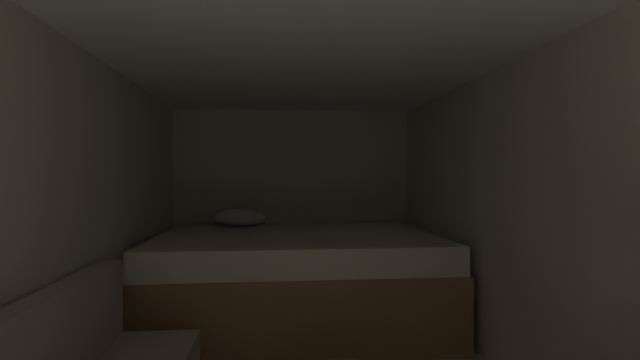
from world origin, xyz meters
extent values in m
cube|color=beige|center=(0.00, 4.58, 1.00)|extent=(2.62, 0.05, 2.00)
cube|color=beige|center=(-1.28, 2.01, 1.00)|extent=(0.05, 5.09, 2.00)
cube|color=beige|center=(1.28, 2.01, 1.00)|extent=(0.05, 5.09, 2.00)
cube|color=white|center=(0.00, 2.01, 2.02)|extent=(2.62, 5.09, 0.05)
cube|color=olive|center=(0.00, 3.62, 0.28)|extent=(2.40, 1.77, 0.57)
cube|color=beige|center=(0.00, 3.62, 0.68)|extent=(2.36, 1.73, 0.21)
ellipsoid|color=white|center=(-0.54, 4.28, 0.87)|extent=(0.51, 0.35, 0.18)
camera|label=1|loc=(-0.20, -0.29, 1.28)|focal=25.22mm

